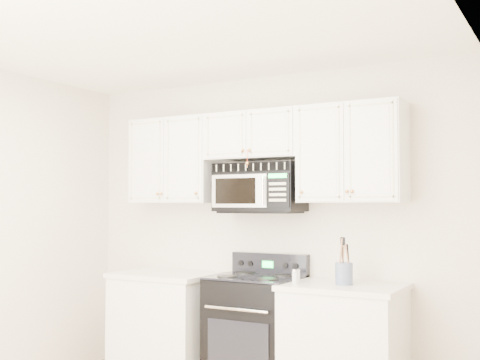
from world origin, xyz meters
The scene contains 9 objects.
room centered at (0.00, 0.00, 1.30)m, with size 3.51×3.51×2.61m.
base_cabinet_left centered at (-0.80, 1.44, 0.43)m, with size 0.86×0.65×0.92m.
base_cabinet_right centered at (0.80, 1.44, 0.43)m, with size 0.86×0.65×0.92m.
range centered at (0.06, 1.46, 0.48)m, with size 0.68×0.63×1.10m.
upper_cabinets centered at (0.00, 1.58, 1.93)m, with size 2.44×0.37×0.75m.
microwave centered at (0.04, 1.57, 1.65)m, with size 0.72×0.41×0.40m.
utensil_crock centered at (0.81, 1.42, 1.01)m, with size 0.13×0.13×0.34m.
shaker_salt centered at (0.45, 1.39, 0.97)m, with size 0.04×0.04×0.10m.
shaker_pepper centered at (0.48, 1.27, 0.97)m, with size 0.05×0.05×0.11m.
Camera 1 is at (2.30, -2.81, 1.50)m, focal length 45.00 mm.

